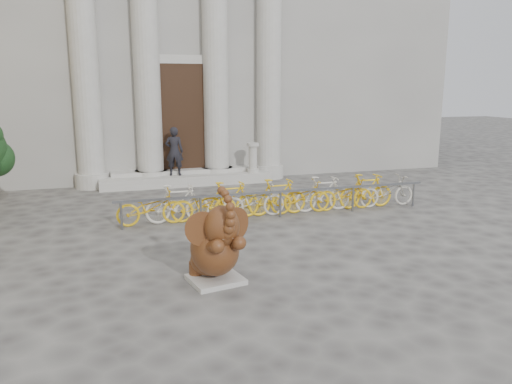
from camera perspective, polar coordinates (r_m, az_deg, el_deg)
name	(u,v)px	position (r m, az deg, el deg)	size (l,w,h in m)	color
ground	(273,280)	(9.17, 1.93, -10.01)	(80.00, 80.00, 0.00)	#474442
classical_building	(162,26)	(23.27, -10.70, 18.12)	(22.00, 10.70, 12.00)	gray
entrance_steps	(187,179)	(17.94, -7.92, 1.46)	(6.00, 1.20, 0.36)	#A8A59E
elephant_statue	(216,248)	(8.86, -4.62, -6.34)	(1.18, 1.40, 1.79)	#A8A59E
bike_rack	(277,197)	(13.49, 2.45, -0.56)	(8.61, 0.53, 1.00)	slate
pedestrian	(174,151)	(17.64, -9.32, 4.62)	(0.62, 0.41, 1.70)	black
balustrade_post	(253,159)	(18.07, -0.36, 3.81)	(0.44, 0.44, 1.07)	#A8A59E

